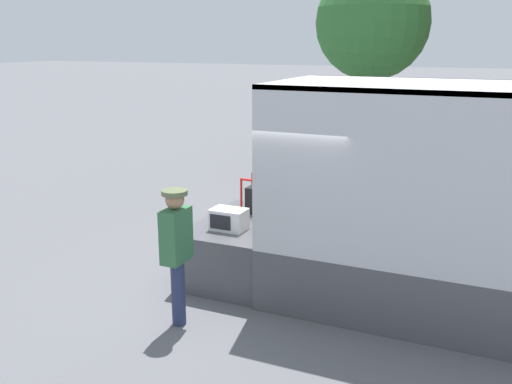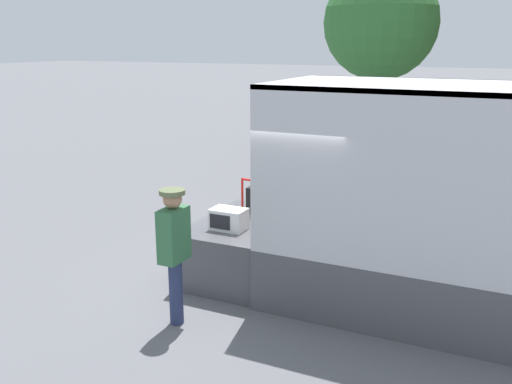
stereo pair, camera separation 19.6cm
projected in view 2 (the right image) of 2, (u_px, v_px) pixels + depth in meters
The scene contains 6 objects.
ground_plane at pixel (283, 280), 8.87m from camera, with size 160.00×160.00×0.00m, color slate.
tailgate_deck at pixel (244, 247), 9.03m from camera, with size 1.33×2.16×0.87m, color #4C4C51.
microwave at pixel (229, 219), 8.48m from camera, with size 0.52×0.36×0.32m.
portable_generator at pixel (266, 200), 9.28m from camera, with size 0.65×0.47×0.60m.
worker_person at pixel (174, 242), 7.23m from camera, with size 0.33×0.44×1.82m.
street_tree at pixel (381, 23), 17.11m from camera, with size 3.45×3.45×5.88m.
Camera 2 is at (3.16, -7.60, 3.59)m, focal length 40.00 mm.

